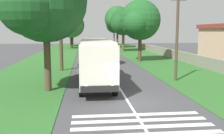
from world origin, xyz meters
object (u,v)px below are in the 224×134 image
trailing_car_2 (105,49)px  utility_pole (177,36)px  roadside_tree_left_3 (43,4)px  roadside_tree_right_3 (139,21)px  coach_bus (96,59)px  roadside_tree_right_2 (114,25)px  trailing_minibus_0 (89,43)px  roadside_tree_left_2 (70,26)px  roadside_tree_right_0 (117,20)px  trailing_car_1 (91,53)px  roadside_tree_left_1 (72,26)px  roadside_tree_right_1 (123,23)px  trailing_car_0 (90,56)px

trailing_car_2 → utility_pole: utility_pole is taller
trailing_car_2 → roadside_tree_left_3: bearing=168.5°
trailing_car_2 → roadside_tree_right_3: roadside_tree_right_3 is taller
coach_bus → roadside_tree_right_2: roadside_tree_right_2 is taller
trailing_minibus_0 → roadside_tree_right_2: 18.24m
roadside_tree_left_3 → roadside_tree_left_2: bearing=0.7°
trailing_car_2 → utility_pole: 33.57m
roadside_tree_right_0 → roadside_tree_left_3: bearing=167.0°
trailing_minibus_0 → roadside_tree_left_2: roadside_tree_left_2 is taller
trailing_car_2 → coach_bus: bearing=174.0°
trailing_minibus_0 → roadside_tree_right_0: size_ratio=0.55×
trailing_car_1 → roadside_tree_left_2: roadside_tree_left_2 is taller
roadside_tree_left_1 → roadside_tree_right_1: bearing=-151.6°
trailing_car_0 → roadside_tree_right_0: (29.49, -7.81, 6.78)m
trailing_minibus_0 → roadside_tree_right_3: bearing=-165.3°
trailing_car_0 → roadside_tree_right_1: 19.56m
roadside_tree_right_2 → roadside_tree_right_3: 41.97m
roadside_tree_left_3 → roadside_tree_right_1: (37.37, -11.23, -0.12)m
roadside_tree_left_2 → utility_pole: 47.17m
roadside_tree_left_2 → trailing_car_2: bearing=-147.6°
trailing_car_0 → roadside_tree_left_2: size_ratio=0.48×
trailing_car_0 → trailing_car_1: 6.39m
trailing_minibus_0 → roadside_tree_left_3: 44.80m
trailing_car_0 → roadside_tree_left_2: bearing=8.6°
coach_bus → roadside_tree_right_3: bearing=-23.6°
trailing_car_1 → roadside_tree_right_3: (-8.41, -6.86, 5.23)m
roadside_tree_right_1 → roadside_tree_left_1: bearing=28.4°
trailing_car_2 → roadside_tree_right_0: size_ratio=0.39×
roadside_tree_left_1 → trailing_car_2: bearing=-161.0°
roadside_tree_left_1 → roadside_tree_right_0: bearing=-128.7°
coach_bus → roadside_tree_left_2: bearing=5.4°
trailing_car_1 → trailing_car_2: size_ratio=1.00×
trailing_car_1 → roadside_tree_left_2: (21.93, 4.57, 5.03)m
roadside_tree_right_2 → roadside_tree_right_3: size_ratio=0.98×
trailing_car_2 → roadside_tree_left_3: (-36.03, 7.36, 5.72)m
trailing_car_1 → roadside_tree_left_3: 27.49m
trailing_minibus_0 → trailing_car_1: bearing=-179.9°
roadside_tree_right_2 → trailing_car_1: bearing=166.8°
trailing_car_0 → trailing_minibus_0: size_ratio=0.72×
roadside_tree_right_2 → roadside_tree_right_3: roadside_tree_right_3 is taller
trailing_car_1 → trailing_minibus_0: bearing=0.1°
trailing_car_1 → trailing_car_2: 10.02m
coach_bus → roadside_tree_right_0: (47.70, -7.73, 5.30)m
roadside_tree_right_2 → roadside_tree_right_0: bearing=178.1°
trailing_car_0 → trailing_car_2: size_ratio=1.00×
roadside_tree_right_3 → roadside_tree_right_1: bearing=-1.1°
roadside_tree_right_0 → roadside_tree_right_1: bearing=178.7°
trailing_minibus_0 → roadside_tree_right_3: size_ratio=0.67×
roadside_tree_left_2 → roadside_tree_right_0: roadside_tree_right_0 is taller
roadside_tree_left_2 → roadside_tree_right_2: (11.61, -12.44, 0.52)m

